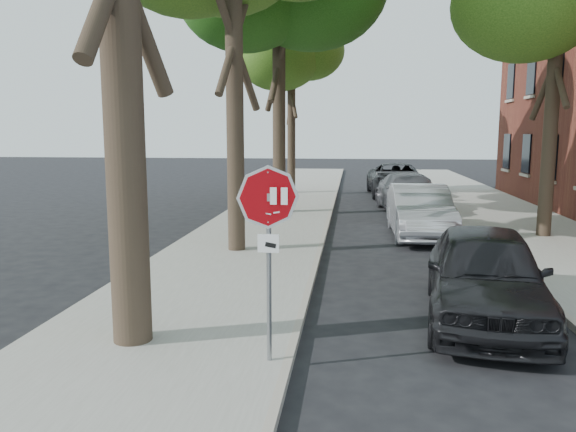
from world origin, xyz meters
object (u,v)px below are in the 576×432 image
object	(u,v)px
tree_far	(291,48)
car_b	(420,211)
car_c	(409,193)
car_d	(397,180)
stop_sign	(268,226)
car_a	(485,274)

from	to	relation	value
tree_far	car_b	size ratio (longest dim) A/B	1.98
tree_far	car_c	distance (m)	10.20
tree_far	car_c	bearing A→B (deg)	-47.61
car_b	tree_far	bearing A→B (deg)	113.86
tree_far	car_d	world-z (taller)	tree_far
stop_sign	car_b	bearing A→B (deg)	72.87
car_a	car_d	distance (m)	18.70
stop_sign	car_b	world-z (taller)	stop_sign
stop_sign	car_d	size ratio (longest dim) A/B	0.45
tree_far	stop_sign	bearing A→B (deg)	-84.54
stop_sign	car_a	world-z (taller)	stop_sign
stop_sign	car_a	xyz separation A→B (m)	(3.30, 2.40, -1.16)
car_a	car_b	xyz separation A→B (m)	(-0.20, 7.66, -0.01)
car_c	stop_sign	bearing A→B (deg)	-109.57
car_a	tree_far	bearing A→B (deg)	113.32
stop_sign	car_b	distance (m)	10.58
tree_far	car_b	bearing A→B (deg)	-65.21
tree_far	car_a	world-z (taller)	tree_far
stop_sign	car_c	world-z (taller)	stop_sign
car_d	car_c	bearing A→B (deg)	-91.91
stop_sign	tree_far	distance (m)	21.88
car_c	tree_far	bearing A→B (deg)	124.98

